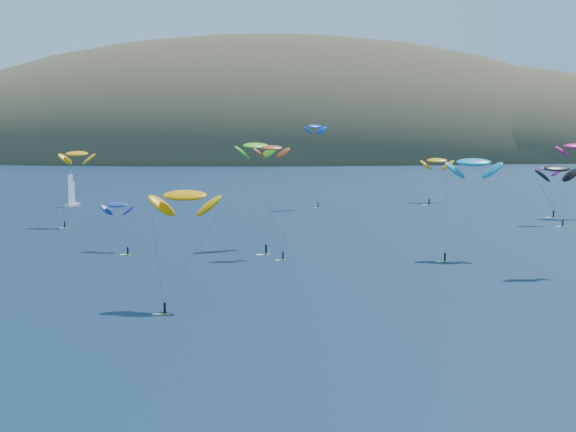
% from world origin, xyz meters
% --- Properties ---
extents(island, '(730.00, 300.00, 210.00)m').
position_xyz_m(island, '(39.40, 562.36, -10.74)').
color(island, '#3D3526').
rests_on(island, ground).
extents(sailboat, '(9.34, 8.11, 11.22)m').
position_xyz_m(sailboat, '(-53.83, 186.61, 0.93)').
color(sailboat, silver).
rests_on(sailboat, ground).
extents(kitesurfer_1, '(9.16, 8.83, 20.42)m').
position_xyz_m(kitesurfer_1, '(-42.08, 139.99, 17.94)').
color(kitesurfer_1, '#ADDF18').
rests_on(kitesurfer_1, ground).
extents(kitesurfer_2, '(10.11, 9.44, 18.19)m').
position_xyz_m(kitesurfer_2, '(-8.36, 49.88, 15.48)').
color(kitesurfer_2, '#ADDF18').
rests_on(kitesurfer_2, ground).
extents(kitesurfer_3, '(9.88, 16.06, 23.39)m').
position_xyz_m(kitesurfer_3, '(2.22, 104.10, 20.83)').
color(kitesurfer_3, '#ADDF18').
rests_on(kitesurfer_3, ground).
extents(kitesurfer_4, '(8.37, 6.94, 26.69)m').
position_xyz_m(kitesurfer_4, '(20.77, 180.00, 24.51)').
color(kitesurfer_4, '#ADDF18').
rests_on(kitesurfer_4, ground).
extents(kitesurfer_5, '(12.72, 9.46, 20.97)m').
position_xyz_m(kitesurfer_5, '(43.49, 88.33, 18.14)').
color(kitesurfer_5, '#ADDF18').
rests_on(kitesurfer_5, ground).
extents(kitesurfer_6, '(6.85, 8.20, 15.96)m').
position_xyz_m(kitesurfer_6, '(76.34, 136.97, 14.05)').
color(kitesurfer_6, '#ADDF18').
rests_on(kitesurfer_6, ground).
extents(kitesurfer_7, '(7.90, 11.38, 20.01)m').
position_xyz_m(kitesurfer_7, '(52.96, 71.17, 17.87)').
color(kitesurfer_7, '#ADDF18').
rests_on(kitesurfer_7, ground).
extents(kitesurfer_8, '(12.66, 6.05, 22.13)m').
position_xyz_m(kitesurfer_8, '(89.78, 152.21, 19.28)').
color(kitesurfer_8, '#ADDF18').
rests_on(kitesurfer_8, ground).
extents(kitesurfer_9, '(7.40, 9.51, 22.72)m').
position_xyz_m(kitesurfer_9, '(5.07, 92.47, 20.76)').
color(kitesurfer_9, '#ADDF18').
rests_on(kitesurfer_9, ground).
extents(kitesurfer_10, '(7.55, 9.46, 11.15)m').
position_xyz_m(kitesurfer_10, '(-25.83, 99.59, 9.18)').
color(kitesurfer_10, '#ADDF18').
rests_on(kitesurfer_10, ground).
extents(kitesurfer_11, '(10.91, 13.86, 16.34)m').
position_xyz_m(kitesurfer_11, '(62.04, 195.64, 13.45)').
color(kitesurfer_11, '#ADDF18').
rests_on(kitesurfer_11, ground).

